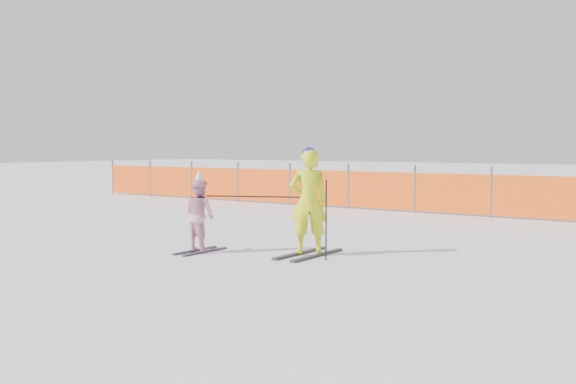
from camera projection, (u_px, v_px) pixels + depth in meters
The scene contains 5 objects.
ground at pixel (269, 258), 9.90m from camera, with size 120.00×120.00×0.00m, color white.
adult at pixel (309, 202), 10.11m from camera, with size 0.71×1.40×1.72m.
child at pixel (200, 214), 10.46m from camera, with size 0.62×1.00×1.36m.
ski_poles at pixel (284, 207), 10.03m from camera, with size 1.99×0.67×1.22m.
safety_fence at pixel (298, 187), 18.91m from camera, with size 16.69×0.06×1.25m.
Camera 1 is at (5.89, -7.85, 1.71)m, focal length 40.00 mm.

